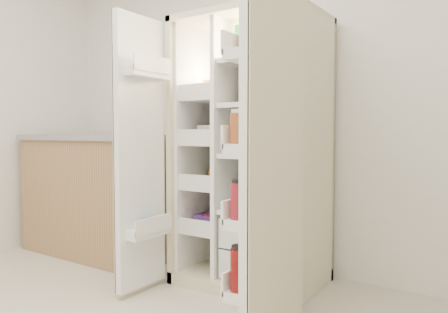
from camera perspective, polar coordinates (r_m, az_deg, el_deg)
The scene contains 5 objects.
wall_back at distance 3.34m, azimuth 4.29°, elevation 8.71°, with size 4.00×0.02×2.70m, color white.
refrigerator at distance 2.93m, azimuth 4.51°, elevation -2.31°, with size 0.92×0.70×1.80m.
freezer_door at distance 2.75m, azimuth -11.16°, elevation 0.32°, with size 0.15×0.40×1.72m.
fridge_door at distance 2.09m, azimuth 6.31°, elevation -0.96°, with size 0.17×0.58×1.72m.
kitchen_counter at distance 3.80m, azimuth -15.80°, elevation -4.80°, with size 1.40×0.74×1.01m.
Camera 1 is at (1.64, -0.89, 1.02)m, focal length 34.00 mm.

